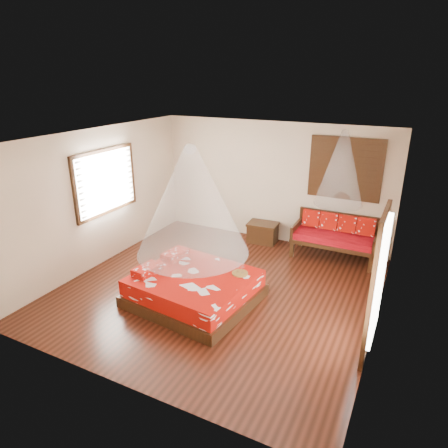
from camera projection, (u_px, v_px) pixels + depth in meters
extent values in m
cube|color=black|center=(219.00, 289.00, 7.48)|extent=(5.50, 5.50, 0.02)
cube|color=silver|center=(218.00, 137.00, 6.48)|extent=(5.50, 5.50, 0.02)
cube|color=beige|center=(99.00, 198.00, 8.14)|extent=(0.02, 5.50, 2.80)
cube|color=beige|center=(386.00, 248.00, 5.82)|extent=(0.02, 5.50, 2.80)
cube|color=beige|center=(273.00, 183.00, 9.28)|extent=(5.50, 0.02, 2.80)
cube|color=beige|center=(110.00, 291.00, 4.67)|extent=(5.50, 0.02, 2.80)
cube|color=black|center=(195.00, 296.00, 7.06)|extent=(2.20, 2.03, 0.20)
cube|color=#A40D05|center=(194.00, 283.00, 6.97)|extent=(2.09, 1.92, 0.30)
cube|color=#A40D05|center=(147.00, 270.00, 6.97)|extent=(0.34, 0.55, 0.13)
cube|color=#A40D05|center=(175.00, 254.00, 7.56)|extent=(0.34, 0.55, 0.13)
cube|color=black|center=(292.00, 248.00, 8.72)|extent=(0.08, 0.08, 0.42)
cube|color=black|center=(371.00, 263.00, 8.03)|extent=(0.08, 0.08, 0.42)
cube|color=black|center=(301.00, 237.00, 9.27)|extent=(0.08, 0.08, 0.42)
cube|color=black|center=(375.00, 251.00, 8.58)|extent=(0.08, 0.08, 0.42)
cube|color=black|center=(334.00, 242.00, 8.59)|extent=(1.76, 0.78, 0.08)
cube|color=maroon|center=(334.00, 237.00, 8.55)|extent=(1.70, 0.72, 0.14)
cube|color=black|center=(339.00, 224.00, 8.78)|extent=(1.76, 0.06, 0.55)
cube|color=black|center=(297.00, 229.00, 8.89)|extent=(0.06, 0.78, 0.30)
cube|color=black|center=(376.00, 242.00, 8.18)|extent=(0.06, 0.78, 0.30)
cube|color=#A40D05|center=(311.00, 219.00, 8.90)|extent=(0.37, 0.19, 0.39)
cube|color=#A40D05|center=(329.00, 221.00, 8.73)|extent=(0.37, 0.19, 0.39)
cube|color=#A40D05|center=(347.00, 224.00, 8.57)|extent=(0.37, 0.19, 0.39)
cube|color=#A40D05|center=(366.00, 227.00, 8.41)|extent=(0.37, 0.19, 0.39)
cube|color=black|center=(263.00, 233.00, 9.49)|extent=(0.68, 0.51, 0.43)
cube|color=black|center=(263.00, 224.00, 9.40)|extent=(0.72, 0.55, 0.05)
cube|color=black|center=(345.00, 169.00, 8.40)|extent=(1.52, 0.06, 1.32)
cube|color=black|center=(345.00, 169.00, 8.39)|extent=(1.35, 0.04, 1.10)
cube|color=black|center=(106.00, 182.00, 8.18)|extent=(0.08, 1.74, 1.34)
cube|color=silver|center=(107.00, 182.00, 8.16)|extent=(0.04, 1.54, 1.10)
cube|color=black|center=(375.00, 287.00, 5.46)|extent=(0.08, 1.02, 2.16)
cube|color=white|center=(374.00, 280.00, 5.43)|extent=(0.03, 0.82, 1.70)
cylinder|color=brown|center=(240.00, 273.00, 6.96)|extent=(0.28, 0.28, 0.03)
cone|color=white|center=(192.00, 201.00, 6.44)|extent=(1.88, 1.88, 1.80)
cone|color=white|center=(341.00, 168.00, 7.97)|extent=(0.98, 0.98, 1.50)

